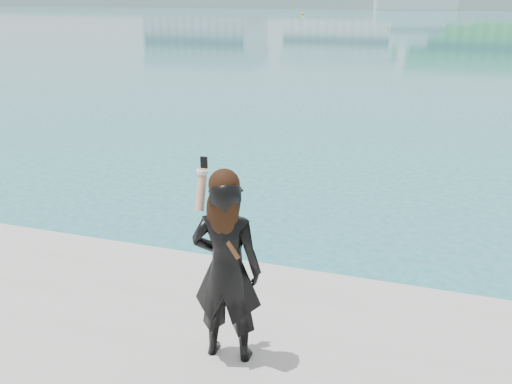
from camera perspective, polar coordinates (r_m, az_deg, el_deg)
ground at (r=5.88m, az=-6.16°, el=-17.71°), size 500.00×500.00×0.00m
far_quay at (r=134.26m, az=18.56°, el=17.50°), size 320.00×40.00×2.00m
buoy_far at (r=91.15m, az=4.70°, el=17.25°), size 0.50×0.50×0.50m
woman at (r=4.34m, az=-2.99°, el=-7.26°), size 0.57×0.39×1.58m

